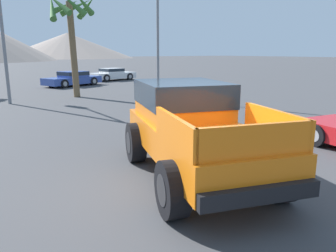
# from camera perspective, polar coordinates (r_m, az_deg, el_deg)

# --- Properties ---
(ground_plane) EXTENTS (320.00, 320.00, 0.00)m
(ground_plane) POSITION_cam_1_polar(r_m,az_deg,el_deg) (6.86, 3.69, -9.13)
(ground_plane) COLOR #424244
(orange_pickup_truck) EXTENTS (3.37, 5.18, 1.91)m
(orange_pickup_truck) POSITION_cam_1_polar(r_m,az_deg,el_deg) (6.90, 4.01, 0.41)
(orange_pickup_truck) COLOR orange
(orange_pickup_truck) RESTS_ON ground_plane
(parked_car_white) EXTENTS (4.34, 2.40, 1.10)m
(parked_car_white) POSITION_cam_1_polar(r_m,az_deg,el_deg) (30.80, -9.65, 8.91)
(parked_car_white) COLOR white
(parked_car_white) RESTS_ON ground_plane
(parked_car_blue) EXTENTS (4.71, 3.00, 1.11)m
(parked_car_blue) POSITION_cam_1_polar(r_m,az_deg,el_deg) (26.32, -16.26, 7.96)
(parked_car_blue) COLOR #334C9E
(parked_car_blue) RESTS_ON ground_plane
(street_lamp_post) EXTENTS (0.90, 0.24, 8.15)m
(street_lamp_post) POSITION_cam_1_polar(r_m,az_deg,el_deg) (18.29, -1.82, 20.02)
(street_lamp_post) COLOR slate
(street_lamp_post) RESTS_ON ground_plane
(palm_tree_short) EXTENTS (2.77, 2.69, 5.73)m
(palm_tree_short) POSITION_cam_1_polar(r_m,az_deg,el_deg) (19.82, -16.48, 17.38)
(palm_tree_short) COLOR brown
(palm_tree_short) RESTS_ON ground_plane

